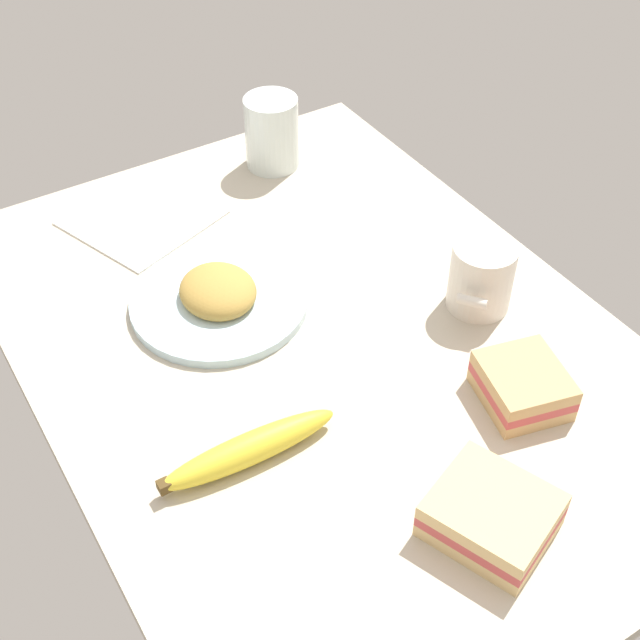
# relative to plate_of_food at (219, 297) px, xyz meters

# --- Properties ---
(tabletop) EXTENTS (0.90, 0.64, 0.02)m
(tabletop) POSITION_rel_plate_of_food_xyz_m (-0.11, -0.07, -0.02)
(tabletop) COLOR #BCB29E
(tabletop) RESTS_ON ground
(plate_of_food) EXTENTS (0.22, 0.22, 0.04)m
(plate_of_food) POSITION_rel_plate_of_food_xyz_m (0.00, 0.00, 0.00)
(plate_of_food) COLOR silver
(plate_of_food) RESTS_ON tabletop
(coffee_mug_black) EXTENTS (0.09, 0.09, 0.09)m
(coffee_mug_black) POSITION_rel_plate_of_food_xyz_m (-0.16, -0.27, 0.03)
(coffee_mug_black) COLOR silver
(coffee_mug_black) RESTS_ON tabletop
(sandwich_main) EXTENTS (0.14, 0.13, 0.04)m
(sandwich_main) POSITION_rel_plate_of_food_xyz_m (-0.42, -0.07, 0.01)
(sandwich_main) COLOR #DBB77A
(sandwich_main) RESTS_ON tabletop
(sandwich_side) EXTENTS (0.11, 0.10, 0.04)m
(sandwich_side) POSITION_rel_plate_of_food_xyz_m (-0.31, -0.21, 0.01)
(sandwich_side) COLOR tan
(sandwich_side) RESTS_ON tabletop
(glass_of_milk) EXTENTS (0.08, 0.08, 0.11)m
(glass_of_milk) POSITION_rel_plate_of_food_xyz_m (0.24, -0.21, 0.03)
(glass_of_milk) COLOR silver
(glass_of_milk) RESTS_ON tabletop
(banana) EXTENTS (0.04, 0.20, 0.03)m
(banana) POSITION_rel_plate_of_food_xyz_m (-0.23, 0.08, 0.00)
(banana) COLOR yellow
(banana) RESTS_ON tabletop
(paper_napkin) EXTENTS (0.22, 0.22, 0.00)m
(paper_napkin) POSITION_rel_plate_of_food_xyz_m (0.21, 0.01, -0.01)
(paper_napkin) COLOR white
(paper_napkin) RESTS_ON tabletop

